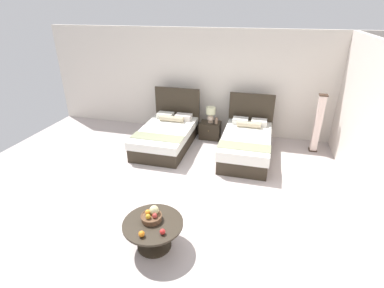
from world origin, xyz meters
name	(u,v)px	position (x,y,z in m)	size (l,w,h in m)	color
ground_plane	(187,188)	(0.00, 0.00, -0.01)	(10.10, 9.91, 0.02)	#BFB1AD
wall_back	(217,83)	(0.00, 3.16, 1.45)	(10.10, 0.12, 2.90)	silver
wall_side_right	(373,132)	(3.25, 0.40, 1.45)	(0.12, 5.51, 2.90)	silver
bed_near_window	(167,135)	(-1.04, 1.77, 0.31)	(1.30, 2.14, 1.34)	#2F271C
bed_near_corner	(246,143)	(1.04, 1.77, 0.33)	(1.19, 2.15, 1.32)	#2F271C
nightstand	(210,130)	(-0.03, 2.57, 0.23)	(0.57, 0.45, 0.47)	#2F271C
table_lamp	(211,113)	(-0.03, 2.59, 0.73)	(0.26, 0.26, 0.44)	beige
vase	(216,121)	(0.14, 2.53, 0.55)	(0.09, 0.09, 0.17)	#95765D
coffee_table	(153,229)	(-0.05, -1.68, 0.34)	(0.92, 0.92, 0.46)	#2F271C
fruit_bowl	(152,216)	(-0.09, -1.61, 0.54)	(0.33, 0.33, 0.21)	brown
loose_apple	(162,232)	(0.17, -1.87, 0.50)	(0.08, 0.08, 0.08)	red
loose_orange	(142,234)	(-0.09, -1.99, 0.51)	(0.09, 0.09, 0.09)	orange
floor_lamp_corner	(318,124)	(2.72, 2.48, 0.75)	(0.20, 0.20, 1.49)	#342419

